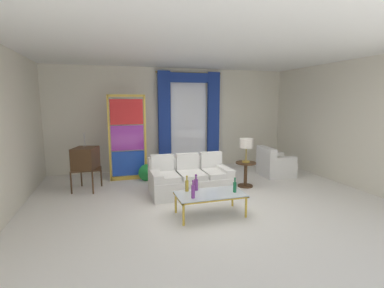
{
  "coord_description": "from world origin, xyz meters",
  "views": [
    {
      "loc": [
        -1.89,
        -5.22,
        2.04
      ],
      "look_at": [
        -0.06,
        0.9,
        1.05
      ],
      "focal_mm": 26.06,
      "sensor_mm": 36.0,
      "label": 1
    }
  ],
  "objects_px": {
    "couch_white_long": "(189,179)",
    "table_lamp_brass": "(246,144)",
    "coffee_table": "(210,195)",
    "bottle_amber_squat": "(187,185)",
    "round_side_table": "(246,172)",
    "armchair_white": "(274,165)",
    "bottle_ruby_flask": "(196,184)",
    "bottle_blue_decanter": "(235,186)",
    "bottle_crystal_tall": "(193,191)",
    "peacock_figurine": "(148,173)",
    "stained_glass_divider": "(128,140)",
    "vintage_tv": "(85,159)"
  },
  "relations": [
    {
      "from": "couch_white_long",
      "to": "table_lamp_brass",
      "type": "bearing_deg",
      "value": 0.77
    },
    {
      "from": "coffee_table",
      "to": "bottle_amber_squat",
      "type": "distance_m",
      "value": 0.46
    },
    {
      "from": "couch_white_long",
      "to": "round_side_table",
      "type": "xyz_separation_m",
      "value": [
        1.41,
        0.02,
        0.05
      ]
    },
    {
      "from": "coffee_table",
      "to": "armchair_white",
      "type": "distance_m",
      "value": 3.32
    },
    {
      "from": "bottle_ruby_flask",
      "to": "bottle_blue_decanter",
      "type": "bearing_deg",
      "value": -25.96
    },
    {
      "from": "bottle_amber_squat",
      "to": "bottle_ruby_flask",
      "type": "xyz_separation_m",
      "value": [
        0.17,
        0.01,
        0.0
      ]
    },
    {
      "from": "bottle_ruby_flask",
      "to": "coffee_table",
      "type": "bearing_deg",
      "value": -50.46
    },
    {
      "from": "bottle_crystal_tall",
      "to": "table_lamp_brass",
      "type": "relative_size",
      "value": 0.55
    },
    {
      "from": "bottle_amber_squat",
      "to": "peacock_figurine",
      "type": "bearing_deg",
      "value": 100.74
    },
    {
      "from": "bottle_blue_decanter",
      "to": "bottle_crystal_tall",
      "type": "xyz_separation_m",
      "value": [
        -0.81,
        -0.08,
        0.02
      ]
    },
    {
      "from": "coffee_table",
      "to": "table_lamp_brass",
      "type": "distance_m",
      "value": 2.06
    },
    {
      "from": "bottle_ruby_flask",
      "to": "round_side_table",
      "type": "relative_size",
      "value": 0.51
    },
    {
      "from": "bottle_crystal_tall",
      "to": "armchair_white",
      "type": "relative_size",
      "value": 0.36
    },
    {
      "from": "couch_white_long",
      "to": "bottle_blue_decanter",
      "type": "distance_m",
      "value": 1.5
    },
    {
      "from": "table_lamp_brass",
      "to": "stained_glass_divider",
      "type": "bearing_deg",
      "value": 151.94
    },
    {
      "from": "round_side_table",
      "to": "couch_white_long",
      "type": "bearing_deg",
      "value": -179.23
    },
    {
      "from": "round_side_table",
      "to": "table_lamp_brass",
      "type": "height_order",
      "value": "table_lamp_brass"
    },
    {
      "from": "bottle_amber_squat",
      "to": "stained_glass_divider",
      "type": "distance_m",
      "value": 2.74
    },
    {
      "from": "couch_white_long",
      "to": "round_side_table",
      "type": "relative_size",
      "value": 2.97
    },
    {
      "from": "coffee_table",
      "to": "stained_glass_divider",
      "type": "relative_size",
      "value": 0.55
    },
    {
      "from": "bottle_amber_squat",
      "to": "vintage_tv",
      "type": "xyz_separation_m",
      "value": [
        -1.86,
        1.94,
        0.2
      ]
    },
    {
      "from": "bottle_amber_squat",
      "to": "bottle_blue_decanter",
      "type": "bearing_deg",
      "value": -20.48
    },
    {
      "from": "couch_white_long",
      "to": "bottle_amber_squat",
      "type": "bearing_deg",
      "value": -108.28
    },
    {
      "from": "bottle_amber_squat",
      "to": "couch_white_long",
      "type": "bearing_deg",
      "value": 71.72
    },
    {
      "from": "coffee_table",
      "to": "vintage_tv",
      "type": "relative_size",
      "value": 0.91
    },
    {
      "from": "bottle_crystal_tall",
      "to": "armchair_white",
      "type": "xyz_separation_m",
      "value": [
        3.0,
        2.18,
        -0.25
      ]
    },
    {
      "from": "bottle_ruby_flask",
      "to": "vintage_tv",
      "type": "relative_size",
      "value": 0.23
    },
    {
      "from": "vintage_tv",
      "to": "peacock_figurine",
      "type": "bearing_deg",
      "value": 11.26
    },
    {
      "from": "bottle_crystal_tall",
      "to": "vintage_tv",
      "type": "bearing_deg",
      "value": 128.75
    },
    {
      "from": "table_lamp_brass",
      "to": "bottle_blue_decanter",
      "type": "bearing_deg",
      "value": -123.94
    },
    {
      "from": "bottle_amber_squat",
      "to": "vintage_tv",
      "type": "bearing_deg",
      "value": 133.82
    },
    {
      "from": "round_side_table",
      "to": "bottle_blue_decanter",
      "type": "bearing_deg",
      "value": -123.94
    },
    {
      "from": "round_side_table",
      "to": "stained_glass_divider",
      "type": "bearing_deg",
      "value": 151.94
    },
    {
      "from": "stained_glass_divider",
      "to": "bottle_blue_decanter",
      "type": "bearing_deg",
      "value": -59.38
    },
    {
      "from": "coffee_table",
      "to": "bottle_crystal_tall",
      "type": "relative_size",
      "value": 3.86
    },
    {
      "from": "vintage_tv",
      "to": "bottle_amber_squat",
      "type": "bearing_deg",
      "value": -46.18
    },
    {
      "from": "coffee_table",
      "to": "vintage_tv",
      "type": "distance_m",
      "value": 3.13
    },
    {
      "from": "bottle_crystal_tall",
      "to": "armchair_white",
      "type": "distance_m",
      "value": 3.72
    },
    {
      "from": "bottle_ruby_flask",
      "to": "vintage_tv",
      "type": "distance_m",
      "value": 2.81
    },
    {
      "from": "couch_white_long",
      "to": "round_side_table",
      "type": "distance_m",
      "value": 1.41
    },
    {
      "from": "vintage_tv",
      "to": "stained_glass_divider",
      "type": "xyz_separation_m",
      "value": [
        0.99,
        0.6,
        0.33
      ]
    },
    {
      "from": "bottle_ruby_flask",
      "to": "peacock_figurine",
      "type": "height_order",
      "value": "bottle_ruby_flask"
    },
    {
      "from": "peacock_figurine",
      "to": "table_lamp_brass",
      "type": "relative_size",
      "value": 1.05
    },
    {
      "from": "vintage_tv",
      "to": "coffee_table",
      "type": "bearing_deg",
      "value": -44.19
    },
    {
      "from": "armchair_white",
      "to": "table_lamp_brass",
      "type": "bearing_deg",
      "value": -151.21
    },
    {
      "from": "bottle_crystal_tall",
      "to": "peacock_figurine",
      "type": "height_order",
      "value": "bottle_crystal_tall"
    },
    {
      "from": "peacock_figurine",
      "to": "bottle_blue_decanter",
      "type": "bearing_deg",
      "value": -63.99
    },
    {
      "from": "armchair_white",
      "to": "bottle_ruby_flask",
      "type": "bearing_deg",
      "value": -147.57
    },
    {
      "from": "stained_glass_divider",
      "to": "table_lamp_brass",
      "type": "xyz_separation_m",
      "value": [
        2.65,
        -1.41,
        -0.03
      ]
    },
    {
      "from": "round_side_table",
      "to": "peacock_figurine",
      "type": "bearing_deg",
      "value": 153.49
    }
  ]
}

